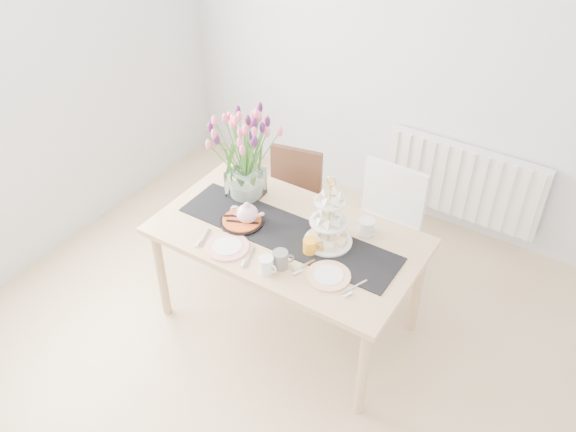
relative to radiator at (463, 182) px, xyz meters
The scene contains 16 objects.
room_shell 2.40m from the radiator, 102.86° to the right, with size 4.50×4.50×4.50m.
radiator is the anchor object (origin of this frame).
dining_table 1.66m from the radiator, 111.23° to the right, with size 1.60×0.90×0.75m.
chair_brown 1.31m from the radiator, 139.99° to the right, with size 0.46×0.46×0.79m.
chair_white 0.88m from the radiator, 107.73° to the right, with size 0.45×0.45×0.89m.
table_runner 1.67m from the radiator, 111.23° to the right, with size 1.40×0.35×0.01m, color black.
tulip_vase 1.84m from the radiator, 127.31° to the right, with size 0.71×0.71×0.62m.
cake_stand 1.57m from the radiator, 103.37° to the right, with size 0.28×0.28×0.42m.
teapot 1.83m from the radiator, 118.71° to the right, with size 0.21×0.17×0.14m, color white, non-canonical shape.
cream_jug 1.34m from the radiator, 98.96° to the right, with size 0.10×0.10×0.10m, color silver.
tart_tin 1.86m from the radiator, 118.88° to the right, with size 0.27×0.27×0.03m.
mug_grey 1.89m from the radiator, 104.81° to the right, with size 0.09×0.09×0.10m, color slate.
mug_white 1.98m from the radiator, 105.45° to the right, with size 0.08×0.08×0.10m, color white.
mug_orange 1.69m from the radiator, 103.84° to the right, with size 0.08×0.08×0.09m, color #F8A21B.
plate_left 2.03m from the radiator, 114.23° to the right, with size 0.26×0.26×0.01m, color white.
plate_right 1.77m from the radiator, 96.81° to the right, with size 0.25×0.25×0.01m, color silver.
Camera 1 is at (1.41, -1.71, 3.08)m, focal length 38.00 mm.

